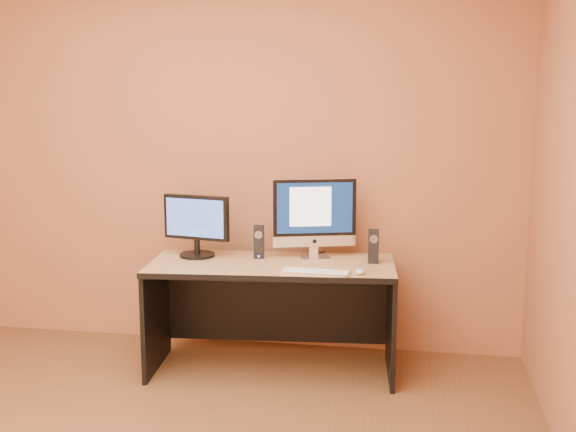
% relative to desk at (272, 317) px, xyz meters
% --- Properties ---
extents(walls, '(4.00, 4.00, 2.60)m').
position_rel_desk_xyz_m(walls, '(-0.46, -1.51, 0.96)').
color(walls, '#9D603F').
rests_on(walls, ground).
extents(desk, '(1.51, 0.76, 0.68)m').
position_rel_desk_xyz_m(desk, '(0.00, 0.00, 0.00)').
color(desk, '#A77E53').
rests_on(desk, ground).
extents(imac, '(0.55, 0.33, 0.50)m').
position_rel_desk_xyz_m(imac, '(0.24, 0.18, 0.59)').
color(imac, silver).
rests_on(imac, desk).
extents(second_monitor, '(0.47, 0.30, 0.38)m').
position_rel_desk_xyz_m(second_monitor, '(-0.49, 0.10, 0.53)').
color(second_monitor, black).
rests_on(second_monitor, desk).
extents(speaker_left, '(0.07, 0.07, 0.20)m').
position_rel_desk_xyz_m(speaker_left, '(-0.10, 0.13, 0.44)').
color(speaker_left, black).
rests_on(speaker_left, desk).
extents(speaker_right, '(0.07, 0.07, 0.20)m').
position_rel_desk_xyz_m(speaker_right, '(0.60, 0.11, 0.44)').
color(speaker_right, black).
rests_on(speaker_right, desk).
extents(keyboard, '(0.40, 0.14, 0.02)m').
position_rel_desk_xyz_m(keyboard, '(0.29, -0.19, 0.35)').
color(keyboard, silver).
rests_on(keyboard, desk).
extents(mouse, '(0.06, 0.10, 0.03)m').
position_rel_desk_xyz_m(mouse, '(0.54, -0.17, 0.35)').
color(mouse, silver).
rests_on(mouse, desk).
extents(cable_a, '(0.11, 0.17, 0.01)m').
position_rel_desk_xyz_m(cable_a, '(0.26, 0.28, 0.34)').
color(cable_a, black).
rests_on(cable_a, desk).
extents(cable_b, '(0.08, 0.15, 0.01)m').
position_rel_desk_xyz_m(cable_b, '(0.24, 0.28, 0.34)').
color(cable_b, black).
rests_on(cable_b, desk).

